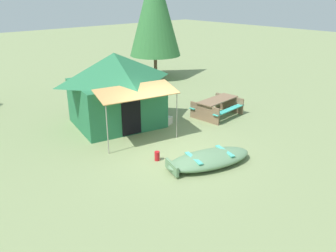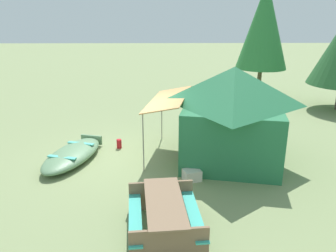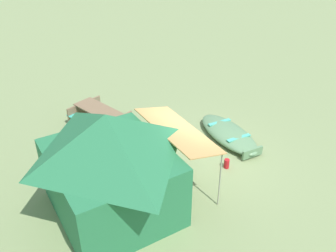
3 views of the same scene
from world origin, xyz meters
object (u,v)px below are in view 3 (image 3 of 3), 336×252
object	(u,v)px
picnic_table	(100,116)
fuel_can	(227,164)
cooler_box	(121,160)
beached_rowboat	(229,134)
canvas_cabin_tent	(110,163)

from	to	relation	value
picnic_table	fuel_can	distance (m)	4.88
picnic_table	cooler_box	world-z (taller)	picnic_table
beached_rowboat	cooler_box	xyz separation A→B (m)	(1.34, 3.57, -0.06)
canvas_cabin_tent	picnic_table	xyz separation A→B (m)	(3.75, -2.06, -1.02)
beached_rowboat	canvas_cabin_tent	world-z (taller)	canvas_cabin_tent
canvas_cabin_tent	fuel_can	bearing A→B (deg)	-103.97
canvas_cabin_tent	picnic_table	distance (m)	4.39
picnic_table	cooler_box	size ratio (longest dim) A/B	4.58
beached_rowboat	picnic_table	xyz separation A→B (m)	(3.63, 2.81, 0.27)
picnic_table	fuel_can	bearing A→B (deg)	-162.11
beached_rowboat	canvas_cabin_tent	distance (m)	5.03
canvas_cabin_tent	picnic_table	world-z (taller)	canvas_cabin_tent
canvas_cabin_tent	cooler_box	size ratio (longest dim) A/B	9.89
fuel_can	cooler_box	bearing A→B (deg)	43.96
beached_rowboat	cooler_box	size ratio (longest dim) A/B	6.60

